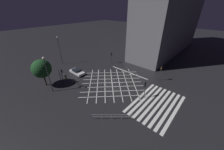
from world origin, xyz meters
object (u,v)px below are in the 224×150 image
(traffic_light_nw_main, at_px, (62,74))
(traffic_light_nw_cross, at_px, (63,77))
(street_lamp_west, at_px, (46,68))
(waiting_car, at_px, (77,72))
(traffic_light_se_main, at_px, (161,71))
(traffic_light_ne_cross, at_px, (111,56))
(street_tree_near, at_px, (42,69))
(traffic_light_median_south, at_px, (145,87))
(street_lamp_east, at_px, (59,47))

(traffic_light_nw_main, relative_size, traffic_light_nw_cross, 1.04)
(street_lamp_west, bearing_deg, waiting_car, 18.45)
(traffic_light_se_main, bearing_deg, traffic_light_ne_cross, -90.22)
(traffic_light_nw_main, xyz_separation_m, waiting_car, (4.63, 1.61, -1.88))
(street_lamp_west, bearing_deg, street_tree_near, 87.77)
(traffic_light_nw_cross, height_order, waiting_car, traffic_light_nw_cross)
(street_lamp_west, bearing_deg, traffic_light_se_main, -38.36)
(traffic_light_median_south, relative_size, waiting_car, 0.80)
(street_lamp_west, distance_m, waiting_car, 9.34)
(traffic_light_nw_main, bearing_deg, street_lamp_east, 62.19)
(traffic_light_nw_main, bearing_deg, traffic_light_ne_cross, -2.28)
(traffic_light_median_south, distance_m, waiting_car, 17.74)
(traffic_light_se_main, distance_m, traffic_light_nw_cross, 21.13)
(traffic_light_median_south, xyz_separation_m, street_lamp_west, (-10.50, 14.85, 2.72))
(traffic_light_nw_cross, height_order, street_lamp_east, street_lamp_east)
(traffic_light_nw_cross, bearing_deg, street_lamp_west, -99.22)
(traffic_light_nw_cross, height_order, street_lamp_west, street_lamp_west)
(traffic_light_nw_main, bearing_deg, street_lamp_west, -162.59)
(traffic_light_nw_main, distance_m, traffic_light_median_south, 17.47)
(traffic_light_median_south, height_order, traffic_light_se_main, traffic_light_se_main)
(traffic_light_nw_main, distance_m, traffic_light_nw_cross, 1.46)
(street_lamp_west, bearing_deg, traffic_light_nw_cross, -9.22)
(traffic_light_nw_cross, bearing_deg, traffic_light_nw_main, 161.63)
(street_lamp_east, relative_size, street_lamp_west, 1.08)
(traffic_light_ne_cross, distance_m, street_lamp_east, 14.91)
(traffic_light_nw_cross, distance_m, street_lamp_east, 13.12)
(street_tree_near, bearing_deg, street_lamp_west, -92.23)
(traffic_light_median_south, bearing_deg, traffic_light_ne_cross, -27.47)
(traffic_light_ne_cross, xyz_separation_m, street_tree_near, (-18.28, 2.80, 1.63))
(traffic_light_median_south, distance_m, street_lamp_west, 18.39)
(street_lamp_east, bearing_deg, street_lamp_west, -127.23)
(traffic_light_median_south, xyz_separation_m, street_tree_near, (-10.38, 18.00, 1.55))
(waiting_car, bearing_deg, traffic_light_se_main, 31.90)
(traffic_light_se_main, bearing_deg, waiting_car, -58.10)
(traffic_light_nw_main, height_order, waiting_car, traffic_light_nw_main)
(traffic_light_ne_cross, bearing_deg, traffic_light_median_south, -27.47)
(traffic_light_se_main, height_order, traffic_light_ne_cross, traffic_light_se_main)
(traffic_light_se_main, height_order, street_lamp_east, street_lamp_east)
(traffic_light_nw_main, relative_size, traffic_light_ne_cross, 1.03)
(traffic_light_nw_main, height_order, street_tree_near, street_tree_near)
(street_lamp_west, bearing_deg, street_lamp_east, 52.77)
(street_lamp_east, height_order, street_tree_near, street_lamp_east)
(street_lamp_east, height_order, street_lamp_west, street_lamp_east)
(traffic_light_median_south, xyz_separation_m, traffic_light_ne_cross, (7.90, 15.20, -0.08))
(traffic_light_nw_main, xyz_separation_m, traffic_light_median_south, (7.43, -15.81, 0.01))
(traffic_light_median_south, distance_m, street_tree_near, 20.83)
(traffic_light_median_south, relative_size, street_tree_near, 0.58)
(traffic_light_se_main, relative_size, traffic_light_nw_cross, 1.11)
(street_lamp_east, distance_m, street_tree_near, 11.49)
(traffic_light_nw_main, relative_size, street_tree_near, 0.58)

